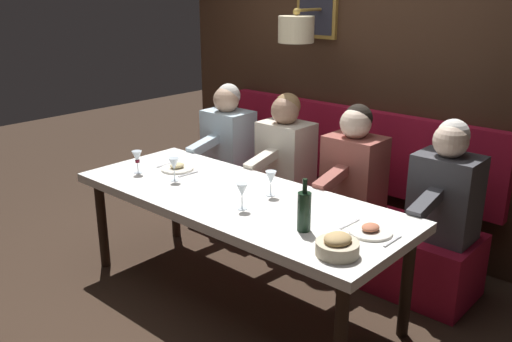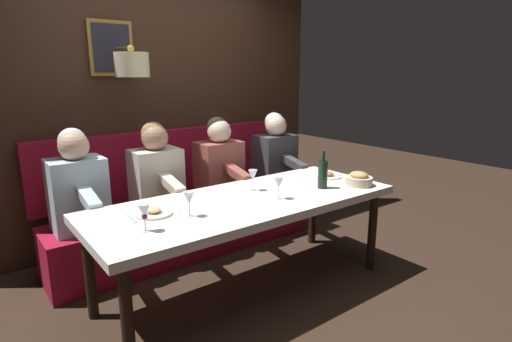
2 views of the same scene
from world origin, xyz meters
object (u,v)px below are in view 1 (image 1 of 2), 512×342
wine_glass_0 (174,165)px  bread_bowl (337,246)px  wine_glass_1 (271,178)px  wine_glass_2 (242,191)px  wine_glass_3 (137,158)px  wine_bottle (304,211)px  dining_table (237,205)px  diner_middle (285,147)px  diner_near (354,163)px  diner_far (228,133)px  diner_nearest (446,185)px

wine_glass_0 → bread_bowl: wine_glass_0 is taller
wine_glass_1 → wine_glass_2: bearing=-176.4°
wine_glass_3 → wine_bottle: wine_bottle is taller
dining_table → wine_glass_1: size_ratio=14.02×
diner_middle → bread_bowl: 1.70m
wine_bottle → wine_glass_0: bearing=87.1°
diner_near → diner_far: size_ratio=1.00×
wine_glass_1 → wine_glass_3: same height
diner_middle → diner_far: same height
diner_nearest → diner_far: 1.95m
dining_table → diner_nearest: (0.88, -1.01, 0.14)m
dining_table → bread_bowl: bearing=-105.4°
wine_glass_0 → wine_glass_1: size_ratio=1.00×
diner_middle → wine_bottle: 1.40m
diner_near → wine_glass_1: bearing=168.0°
wine_glass_1 → wine_bottle: size_ratio=0.55×
dining_table → wine_glass_2: bearing=-127.8°
diner_far → wine_glass_1: bearing=-123.5°
dining_table → wine_glass_2: size_ratio=14.02×
diner_near → wine_glass_2: bearing=172.3°
diner_middle → diner_far: bearing=90.0°
diner_nearest → wine_glass_0: size_ratio=4.82×
diner_nearest → diner_near: same height
diner_middle → wine_glass_2: size_ratio=4.82×
wine_glass_2 → wine_glass_3: size_ratio=1.00×
diner_middle → diner_near: bearing=-90.0°
diner_nearest → wine_glass_3: (-1.03, 1.84, 0.04)m
wine_glass_0 → wine_bottle: bearing=-92.9°
bread_bowl → diner_middle: bearing=47.6°
wine_bottle → wine_glass_2: bearing=90.4°
wine_glass_2 → bread_bowl: wine_glass_2 is taller
bread_bowl → diner_near: bearing=28.6°
wine_glass_0 → wine_glass_1: same height
diner_far → wine_glass_1: diner_far is taller
wine_bottle → wine_glass_1: bearing=59.3°
dining_table → wine_bottle: (-0.14, -0.65, 0.18)m
diner_nearest → wine_glass_0: 1.80m
diner_far → wine_glass_1: size_ratio=4.82×
wine_glass_0 → wine_glass_2: (-0.06, -0.70, 0.00)m
wine_glass_3 → bread_bowl: 1.79m
dining_table → diner_nearest: diner_nearest is taller
diner_far → wine_glass_0: (-0.96, -0.43, 0.04)m
diner_nearest → dining_table: bearing=131.2°
diner_middle → bread_bowl: (-1.14, -1.25, -0.03)m
diner_far → wine_glass_2: 1.53m
wine_glass_1 → diner_middle: bearing=32.7°
diner_far → wine_glass_3: (-1.03, -0.11, 0.04)m
diner_middle → wine_glass_0: diner_middle is taller
diner_near → bread_bowl: size_ratio=3.60×
diner_middle → wine_bottle: diner_middle is taller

